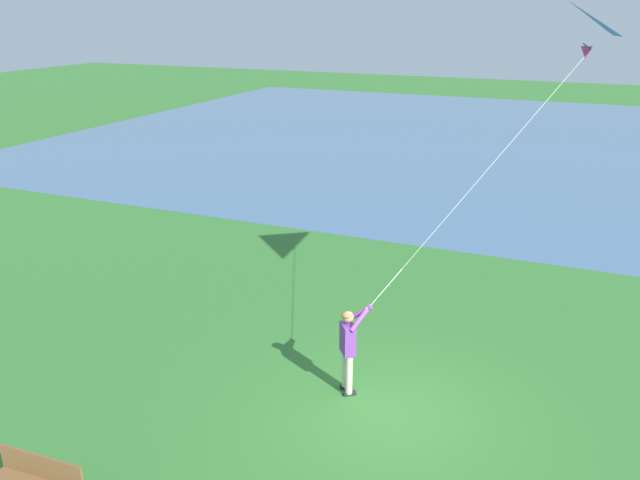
% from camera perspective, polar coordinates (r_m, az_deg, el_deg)
% --- Properties ---
extents(ground_plane, '(120.00, 120.00, 0.00)m').
position_cam_1_polar(ground_plane, '(12.70, 6.11, -14.67)').
color(ground_plane, '#33702D').
extents(lake_water, '(36.00, 44.00, 0.01)m').
position_cam_1_polar(lake_water, '(38.37, 12.72, 8.48)').
color(lake_water, '#476B8E').
rests_on(lake_water, ground).
extents(person_kite_flyer, '(0.56, 0.61, 1.83)m').
position_cam_1_polar(person_kite_flyer, '(12.72, 2.50, -8.97)').
color(person_kite_flyer, '#232328').
rests_on(person_kite_flyer, ground).
extents(flying_kite, '(3.35, 3.28, 5.29)m').
position_cam_1_polar(flying_kite, '(13.07, 20.40, 16.41)').
color(flying_kite, blue).
extents(park_bench_near_walkway, '(0.51, 1.52, 0.88)m').
position_cam_1_polar(park_bench_near_walkway, '(11.18, -23.29, -18.56)').
color(park_bench_near_walkway, brown).
rests_on(park_bench_near_walkway, ground).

